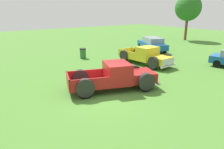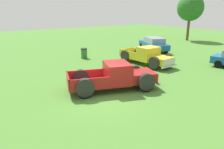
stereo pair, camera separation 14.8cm
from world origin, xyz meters
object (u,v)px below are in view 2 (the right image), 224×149
object	(u,v)px
trash_can	(84,53)
oak_tree_east	(190,8)
pickup_truck_behind_right	(149,56)
pickup_truck_foreground	(118,77)
sedan_distant_b	(154,44)

from	to	relation	value
trash_can	oak_tree_east	distance (m)	18.71
pickup_truck_behind_right	pickup_truck_foreground	bearing A→B (deg)	-61.22
pickup_truck_foreground	oak_tree_east	size ratio (longest dim) A/B	0.84
sedan_distant_b	trash_can	distance (m)	8.13
sedan_distant_b	trash_can	size ratio (longest dim) A/B	5.05
pickup_truck_foreground	trash_can	xyz separation A→B (m)	(-8.21, 2.18, -0.27)
pickup_truck_foreground	trash_can	distance (m)	8.50
pickup_truck_behind_right	oak_tree_east	size ratio (longest dim) A/B	0.77
oak_tree_east	pickup_truck_behind_right	bearing A→B (deg)	-64.68
pickup_truck_foreground	trash_can	bearing A→B (deg)	165.15
pickup_truck_foreground	sedan_distant_b	size ratio (longest dim) A/B	1.13
pickup_truck_behind_right	sedan_distant_b	xyz separation A→B (m)	(-4.15, 4.87, 0.06)
trash_can	oak_tree_east	size ratio (longest dim) A/B	0.15
pickup_truck_behind_right	trash_can	distance (m)	6.16
trash_can	pickup_truck_foreground	bearing A→B (deg)	-14.85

